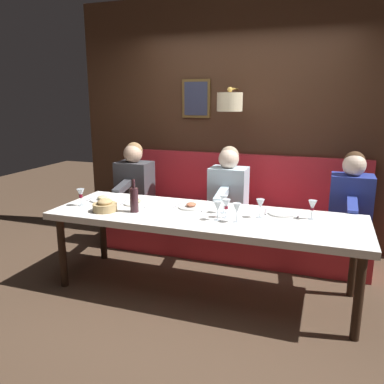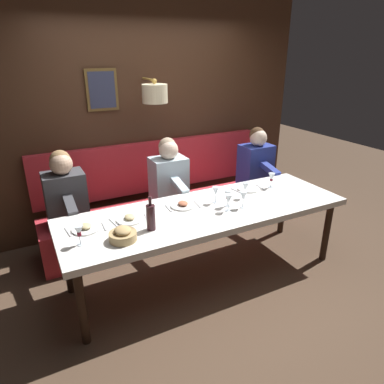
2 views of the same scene
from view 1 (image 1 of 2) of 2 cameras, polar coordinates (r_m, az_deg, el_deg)
The scene contains 20 objects.
ground_plane at distance 3.75m, azimuth 1.76°, elevation -14.15°, with size 12.00×12.00×0.00m, color #4C3828.
dining_table at distance 3.48m, azimuth 1.84°, elevation -4.20°, with size 0.90×2.76×0.74m.
banquette_bench at distance 4.44m, azimuth 5.29°, elevation -6.46°, with size 0.52×2.96×0.45m, color red.
back_wall_panel at distance 4.75m, azimuth 7.28°, elevation 8.90°, with size 0.59×4.16×2.90m.
diner_nearest at distance 4.16m, azimuth 22.25°, elevation -0.34°, with size 0.60×0.40×0.79m.
diner_near at distance 4.27m, azimuth 5.33°, elevation 0.98°, with size 0.60×0.40×0.79m.
diner_middle at distance 4.67m, azimuth -8.43°, elevation 1.99°, with size 0.60×0.40×0.79m.
place_setting_0 at distance 3.66m, azimuth -0.11°, elevation -2.10°, with size 0.24×0.32×0.05m.
place_setting_1 at distance 4.01m, azimuth -12.94°, elevation -1.03°, with size 0.24×0.32×0.05m.
place_setting_2 at distance 3.55m, azimuth 13.00°, elevation -3.06°, with size 0.24×0.33×0.01m.
place_setting_3 at distance 3.82m, azimuth -8.12°, elevation -1.53°, with size 0.24×0.33×0.05m.
wine_glass_0 at distance 3.27m, azimuth 3.77°, elevation -2.17°, with size 0.07×0.07×0.16m.
wine_glass_1 at distance 3.38m, azimuth 9.94°, elevation -1.81°, with size 0.07×0.07×0.16m.
wine_glass_2 at distance 3.23m, azimuth 6.56°, elevation -2.44°, with size 0.07×0.07×0.16m.
wine_glass_3 at distance 3.48m, azimuth 4.67°, elevation -1.21°, with size 0.07×0.07×0.16m.
wine_glass_4 at distance 3.35m, azimuth 5.02°, elevation -1.85°, with size 0.07×0.07×0.16m.
wine_glass_5 at distance 3.45m, azimuth 17.18°, elevation -1.96°, with size 0.07×0.07×0.16m.
wine_glass_6 at distance 3.85m, azimuth -15.95°, elevation -0.27°, with size 0.07×0.07×0.16m.
wine_bottle at distance 3.54m, azimuth -8.45°, elevation -1.08°, with size 0.08×0.08×0.30m.
bread_bowl at distance 3.63m, azimuth -12.60°, elevation -2.00°, with size 0.22×0.22×0.12m.
Camera 1 is at (-3.16, -0.99, 1.75)m, focal length 36.52 mm.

